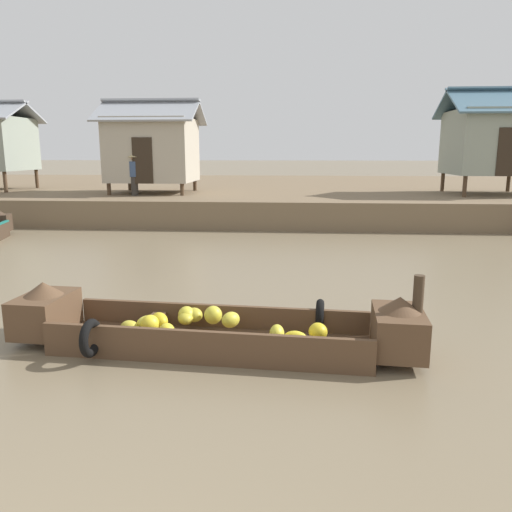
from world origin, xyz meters
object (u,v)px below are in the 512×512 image
(banana_boat, at_px, (211,329))
(stilt_house_mid_right, at_px, (492,141))
(mooring_post, at_px, (417,318))
(vendor_person, at_px, (134,172))
(stilt_house_mid_left, at_px, (153,148))

(banana_boat, xyz_separation_m, stilt_house_mid_right, (9.17, 14.94, 2.90))
(mooring_post, bearing_deg, vendor_person, 120.99)
(stilt_house_mid_right, relative_size, mooring_post, 3.63)
(stilt_house_mid_left, relative_size, mooring_post, 3.50)
(banana_boat, height_order, stilt_house_mid_left, stilt_house_mid_left)
(vendor_person, bearing_deg, stilt_house_mid_left, 74.32)
(banana_boat, bearing_deg, mooring_post, -4.13)
(stilt_house_mid_left, distance_m, stilt_house_mid_right, 14.02)
(mooring_post, bearing_deg, stilt_house_mid_left, 117.27)
(stilt_house_mid_left, relative_size, vendor_person, 2.48)
(stilt_house_mid_right, distance_m, vendor_person, 14.58)
(stilt_house_mid_right, relative_size, vendor_person, 2.57)
(stilt_house_mid_right, xyz_separation_m, vendor_person, (-14.42, -1.75, -1.25))
(stilt_house_mid_left, bearing_deg, vendor_person, -105.68)
(stilt_house_mid_left, bearing_deg, banana_boat, -71.66)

